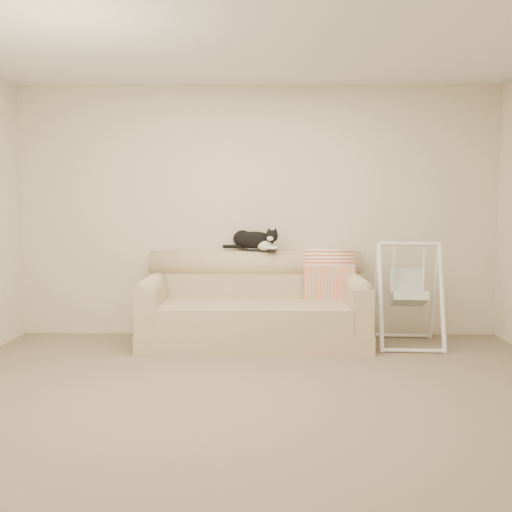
{
  "coord_description": "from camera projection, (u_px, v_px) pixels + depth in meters",
  "views": [
    {
      "loc": [
        0.07,
        -3.98,
        1.36
      ],
      "look_at": [
        -0.01,
        1.27,
        0.9
      ],
      "focal_mm": 40.0,
      "sensor_mm": 36.0,
      "label": 1
    }
  ],
  "objects": [
    {
      "name": "remote_b",
      "position": [
        268.0,
        250.0,
        5.82
      ],
      "size": [
        0.18,
        0.09,
        0.02
      ],
      "color": "black",
      "rests_on": "sofa"
    },
    {
      "name": "throw_blanket",
      "position": [
        328.0,
        268.0,
        5.85
      ],
      "size": [
        0.51,
        0.38,
        0.58
      ],
      "color": "#D35340",
      "rests_on": "sofa"
    },
    {
      "name": "ground_plane",
      "position": [
        255.0,
        396.0,
        4.09
      ],
      "size": [
        5.0,
        5.0,
        0.0
      ],
      "primitive_type": "plane",
      "color": "#6C5D4D",
      "rests_on": "ground"
    },
    {
      "name": "baby_swing",
      "position": [
        408.0,
        294.0,
        5.55
      ],
      "size": [
        0.66,
        0.7,
        1.02
      ],
      "color": "white",
      "rests_on": "ground"
    },
    {
      "name": "room_shell",
      "position": [
        255.0,
        182.0,
        3.95
      ],
      "size": [
        5.04,
        4.04,
        2.6
      ],
      "color": "beige",
      "rests_on": "ground"
    },
    {
      "name": "sofa",
      "position": [
        255.0,
        308.0,
        5.66
      ],
      "size": [
        2.2,
        0.93,
        0.9
      ],
      "color": "tan",
      "rests_on": "ground"
    },
    {
      "name": "remote_a",
      "position": [
        254.0,
        250.0,
        5.86
      ],
      "size": [
        0.19,
        0.09,
        0.03
      ],
      "color": "black",
      "rests_on": "sofa"
    },
    {
      "name": "tuxedo_cat",
      "position": [
        254.0,
        240.0,
        5.87
      ],
      "size": [
        0.6,
        0.42,
        0.24
      ],
      "color": "black",
      "rests_on": "sofa"
    }
  ]
}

